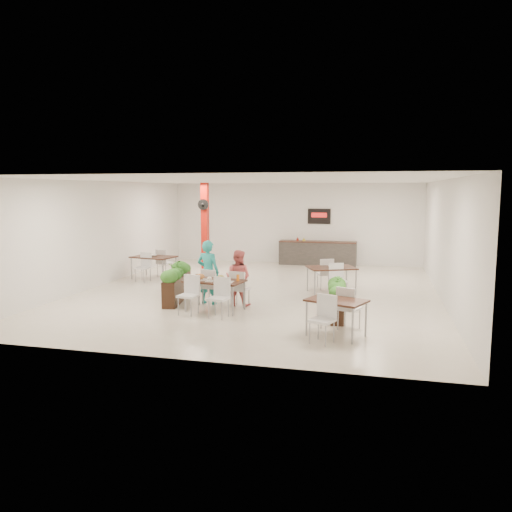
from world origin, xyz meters
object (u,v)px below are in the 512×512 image
(service_counter, at_px, (318,253))
(diner_man, at_px, (208,272))
(diner_woman, at_px, (238,278))
(red_column, at_px, (205,225))
(main_table, at_px, (214,285))
(planter_left, at_px, (177,281))
(planter_right, at_px, (337,296))
(side_table_a, at_px, (154,259))
(side_table_b, at_px, (331,271))
(side_table_c, at_px, (336,306))

(service_counter, bearing_deg, diner_man, -104.35)
(service_counter, relative_size, diner_woman, 2.10)
(red_column, xyz_separation_m, main_table, (2.48, -6.26, -1.01))
(service_counter, xyz_separation_m, diner_man, (-1.91, -7.47, 0.34))
(diner_woman, bearing_deg, main_table, 66.52)
(diner_woman, bearing_deg, planter_left, 3.78)
(planter_right, bearing_deg, service_counter, 100.14)
(diner_woman, bearing_deg, planter_right, 176.78)
(planter_left, bearing_deg, service_counter, 68.80)
(service_counter, height_order, side_table_a, service_counter)
(diner_man, distance_m, side_table_b, 3.66)
(red_column, distance_m, diner_woman, 6.37)
(diner_man, distance_m, side_table_c, 4.06)
(service_counter, relative_size, side_table_c, 1.81)
(planter_right, bearing_deg, diner_man, 170.91)
(diner_woman, relative_size, side_table_b, 0.86)
(red_column, relative_size, service_counter, 1.07)
(main_table, distance_m, diner_woman, 0.78)
(planter_left, height_order, side_table_a, planter_left)
(main_table, bearing_deg, diner_man, 120.81)
(side_table_b, bearing_deg, diner_woman, -158.79)
(red_column, bearing_deg, side_table_a, -109.84)
(planter_left, relative_size, side_table_a, 1.24)
(main_table, distance_m, side_table_c, 3.40)
(planter_right, xyz_separation_m, side_table_b, (-0.39, 2.68, 0.15))
(side_table_b, xyz_separation_m, side_table_c, (0.50, -4.26, -0.02))
(main_table, relative_size, diner_man, 1.08)
(planter_right, relative_size, side_table_b, 1.10)
(diner_woman, height_order, side_table_c, diner_woman)
(red_column, height_order, service_counter, red_column)
(service_counter, bearing_deg, side_table_b, -78.91)
(side_table_a, relative_size, side_table_c, 1.01)
(main_table, relative_size, side_table_b, 1.08)
(side_table_a, distance_m, side_table_c, 8.29)
(diner_woman, distance_m, planter_right, 2.61)
(planter_right, distance_m, side_table_b, 2.71)
(service_counter, height_order, planter_right, service_counter)
(side_table_c, bearing_deg, planter_right, 115.97)
(planter_left, relative_size, side_table_c, 1.25)
(side_table_c, bearing_deg, service_counter, 120.91)
(service_counter, xyz_separation_m, diner_woman, (-1.11, -7.47, 0.22))
(side_table_a, bearing_deg, planter_left, -44.18)
(side_table_a, xyz_separation_m, side_table_b, (5.95, -0.94, -0.00))
(side_table_b, bearing_deg, red_column, 121.86)
(main_table, relative_size, diner_woman, 1.25)
(diner_woman, relative_size, side_table_c, 0.86)
(planter_right, bearing_deg, diner_woman, 168.13)
(planter_right, relative_size, side_table_c, 1.10)
(red_column, xyz_separation_m, planter_left, (1.16, -5.46, -1.12))
(service_counter, height_order, diner_man, service_counter)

